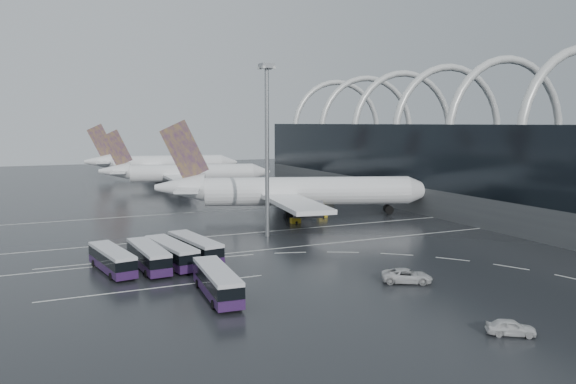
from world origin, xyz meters
name	(u,v)px	position (x,y,z in m)	size (l,w,h in m)	color
ground	(282,245)	(0.00, 0.00, 0.00)	(420.00, 420.00, 0.00)	black
terminal	(482,162)	(61.56, 19.84, 10.87)	(42.00, 160.00, 34.90)	#535657
lane_marking_near	(287,248)	(0.00, -2.00, 0.01)	(120.00, 0.25, 0.01)	white
lane_marking_mid	(256,232)	(0.00, 12.00, 0.01)	(120.00, 0.25, 0.01)	white
lane_marking_far	(213,211)	(0.00, 40.00, 0.01)	(120.00, 0.25, 0.01)	white
bus_bay_line_south	(156,288)	(-24.00, -16.00, 0.01)	(28.00, 0.25, 0.01)	white
bus_bay_line_north	(135,259)	(-24.00, 0.00, 0.01)	(28.00, 0.25, 0.01)	white
airliner_main	(294,192)	(14.37, 26.35, 5.26)	(60.30, 52.31, 21.02)	white
airliner_gate_b	(184,174)	(5.19, 88.37, 4.59)	(52.31, 46.34, 18.36)	white
airliner_gate_c	(160,164)	(5.97, 127.65, 5.01)	(56.10, 50.97, 20.05)	white
bus_row_near_a	(112,259)	(-27.96, -5.85, 1.75)	(5.04, 13.25, 3.19)	#301646
bus_row_near_b	(148,256)	(-23.12, -6.31, 1.81)	(3.97, 13.53, 3.29)	#301646
bus_row_near_c	(171,253)	(-19.73, -5.64, 1.83)	(5.10, 13.84, 3.33)	#301646
bus_row_near_d	(195,247)	(-15.77, -3.72, 1.84)	(5.17, 13.92, 3.35)	#301646
bus_row_far_c	(217,281)	(-18.11, -22.42, 1.83)	(3.95, 13.70, 3.33)	#301646
van_curve_a	(407,276)	(5.74, -26.84, 0.88)	(2.94, 6.37, 1.77)	silver
van_curve_b	(511,327)	(4.06, -45.71, 0.78)	(1.85, 4.59, 1.57)	silver
floodlight_mast	(267,129)	(0.68, 8.01, 19.24)	(2.34, 2.34, 30.58)	gray
gse_cart_belly_a	(322,215)	(19.14, 21.90, 0.56)	(2.04, 1.20, 1.11)	#AB8D16
gse_cart_belly_b	(329,206)	(26.22, 32.02, 0.58)	(2.12, 1.25, 1.16)	slate
gse_cart_belly_c	(295,220)	(10.88, 17.90, 0.54)	(2.00, 1.18, 1.09)	#AB8D16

